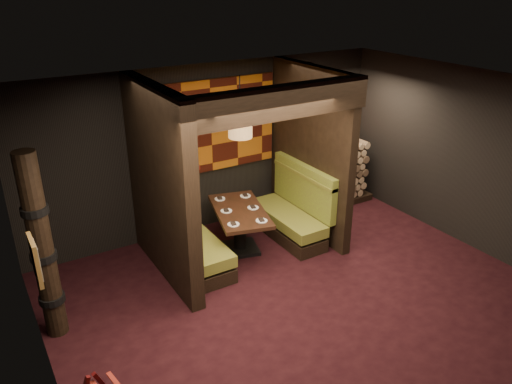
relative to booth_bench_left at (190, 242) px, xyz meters
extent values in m
cube|color=black|center=(0.96, -1.65, -0.41)|extent=(6.50, 5.50, 0.02)
cube|color=black|center=(0.96, -1.65, 2.46)|extent=(6.50, 5.50, 0.02)
cube|color=black|center=(0.96, 1.11, 1.02)|extent=(6.50, 0.02, 2.85)
cube|color=black|center=(0.96, -4.41, 1.02)|extent=(6.50, 0.02, 2.85)
cube|color=black|center=(-2.30, -1.65, 1.02)|extent=(0.02, 5.50, 2.85)
cube|color=black|center=(4.22, -1.65, 1.02)|extent=(0.02, 5.50, 2.85)
cube|color=black|center=(-0.39, 0.00, 1.02)|extent=(0.20, 2.20, 2.85)
cube|color=black|center=(2.26, 0.05, 1.02)|extent=(0.15, 2.10, 2.85)
cube|color=black|center=(0.94, -0.95, 2.23)|extent=(2.85, 0.18, 0.44)
cube|color=#AB5911|center=(0.94, 1.06, 1.42)|extent=(2.40, 0.06, 1.55)
cube|color=#AB5911|center=(-0.27, 0.17, 1.45)|extent=(0.04, 1.85, 1.45)
cube|color=#62150D|center=(0.36, 1.00, 0.78)|extent=(0.60, 0.12, 0.07)
cube|color=black|center=(0.11, 0.00, -0.29)|extent=(0.55, 1.60, 0.22)
cube|color=olive|center=(0.11, 0.00, -0.04)|extent=(0.55, 1.60, 0.18)
cube|color=olive|center=(-0.23, 0.00, 0.35)|extent=(0.12, 1.60, 0.78)
cube|color=olive|center=(-0.23, 0.00, 0.70)|extent=(0.15, 1.60, 0.06)
cube|color=black|center=(1.79, 0.00, -0.29)|extent=(0.55, 1.60, 0.22)
cube|color=olive|center=(1.79, 0.00, -0.04)|extent=(0.55, 1.60, 0.18)
cube|color=olive|center=(2.12, 0.00, 0.35)|extent=(0.12, 1.60, 0.78)
cube|color=olive|center=(2.12, 0.00, 0.70)|extent=(0.15, 1.60, 0.06)
cube|color=black|center=(0.88, 0.01, -0.37)|extent=(0.68, 0.68, 0.06)
cylinder|color=black|center=(0.88, 0.01, -0.06)|extent=(0.20, 0.20, 0.67)
cube|color=#381D12|center=(0.88, 0.01, 0.30)|extent=(1.09, 1.53, 0.06)
cylinder|color=white|center=(0.54, -0.39, 0.34)|extent=(0.18, 0.18, 0.01)
cube|color=black|center=(0.54, -0.39, 0.35)|extent=(0.10, 0.12, 0.02)
cylinder|color=white|center=(0.96, -0.51, 0.34)|extent=(0.18, 0.18, 0.01)
cube|color=black|center=(0.96, -0.51, 0.35)|extent=(0.10, 0.12, 0.02)
cylinder|color=white|center=(0.67, 0.07, 0.34)|extent=(0.18, 0.18, 0.01)
cube|color=black|center=(0.67, 0.07, 0.35)|extent=(0.10, 0.12, 0.02)
cylinder|color=white|center=(1.09, -0.05, 0.34)|extent=(0.18, 0.18, 0.01)
cube|color=black|center=(1.09, -0.05, 0.35)|extent=(0.10, 0.12, 0.02)
cylinder|color=white|center=(0.80, 0.52, 0.34)|extent=(0.18, 0.18, 0.01)
cube|color=black|center=(0.80, 0.52, 0.35)|extent=(0.10, 0.12, 0.02)
cylinder|color=white|center=(1.22, 0.41, 0.34)|extent=(0.18, 0.18, 0.01)
cube|color=black|center=(1.22, 0.41, 0.35)|extent=(0.10, 0.12, 0.02)
cylinder|color=olive|center=(0.88, -0.04, 1.76)|extent=(0.35, 0.35, 0.45)
sphere|color=#FFC672|center=(0.88, -0.04, 1.76)|extent=(0.18, 0.18, 0.18)
cylinder|color=black|center=(0.88, -0.04, 2.22)|extent=(0.02, 0.02, 0.47)
cube|color=olive|center=(-2.26, -1.55, 1.22)|extent=(0.04, 0.36, 0.46)
cube|color=#3F3F3F|center=(-2.23, -1.55, 1.22)|extent=(0.01, 0.27, 0.36)
cylinder|color=black|center=(-2.09, -0.55, 0.80)|extent=(0.26, 0.26, 2.40)
cylinder|color=black|center=(-2.09, -0.55, 0.10)|extent=(0.31, 0.31, 0.09)
cylinder|color=black|center=(-2.09, -0.55, 0.70)|extent=(0.31, 0.31, 0.09)
cylinder|color=black|center=(-2.09, -0.55, 1.30)|extent=(0.31, 0.31, 0.09)
cube|color=black|center=(3.25, 0.70, -0.34)|extent=(1.73, 0.70, 0.12)
cube|color=brown|center=(3.25, 0.70, 0.27)|extent=(1.73, 0.70, 1.10)
cube|color=maroon|center=(3.25, 1.03, 1.10)|extent=(1.83, 0.10, 0.56)
cube|color=black|center=(2.35, 0.31, 1.02)|extent=(0.08, 0.08, 2.85)
camera|label=1|loc=(-2.59, -6.17, 3.75)|focal=35.00mm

